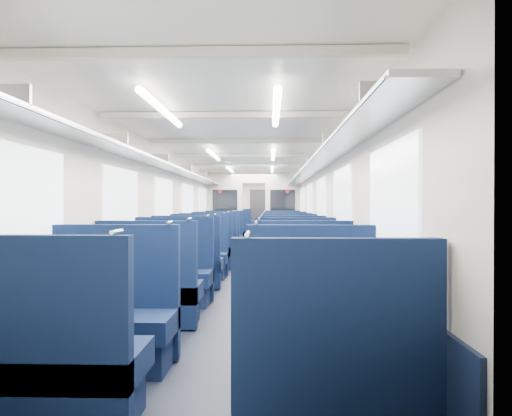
{
  "coord_description": "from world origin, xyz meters",
  "views": [
    {
      "loc": [
        0.49,
        -10.88,
        1.35
      ],
      "look_at": [
        0.13,
        1.0,
        1.26
      ],
      "focal_mm": 31.9,
      "sensor_mm": 36.0,
      "label": 1
    }
  ],
  "objects_px": {
    "seat_16": "(219,242)",
    "end_door": "(259,213)",
    "seat_9": "(291,265)",
    "seat_23": "(279,232)",
    "seat_11": "(288,258)",
    "seat_17": "(283,242)",
    "seat_10": "(198,258)",
    "seat_21": "(280,234)",
    "seat_1": "(332,382)",
    "seat_18": "(224,239)",
    "seat_6": "(172,277)",
    "seat_15": "(284,246)",
    "bulkhead": "(254,208)",
    "seat_13": "(286,251)",
    "seat_8": "(188,265)",
    "seat_24": "(235,230)",
    "seat_2": "(111,322)",
    "seat_27": "(278,229)",
    "seat_5": "(301,293)",
    "seat_26": "(237,229)",
    "seat_22": "(233,232)",
    "seat_7": "(296,279)",
    "seat_20": "(230,234)",
    "seat_0": "(49,368)",
    "seat_12": "(207,251)",
    "seat_3": "(312,324)",
    "seat_14": "(213,246)",
    "seat_19": "(282,239)",
    "seat_4": "(151,293)",
    "seat_25": "(279,230)"
  },
  "relations": [
    {
      "from": "seat_5",
      "to": "seat_26",
      "type": "xyz_separation_m",
      "value": [
        -1.66,
        13.43,
        0.0
      ]
    },
    {
      "from": "seat_3",
      "to": "seat_13",
      "type": "xyz_separation_m",
      "value": [
        0.0,
        5.9,
        0.0
      ]
    },
    {
      "from": "seat_11",
      "to": "seat_19",
      "type": "distance_m",
      "value": 4.7
    },
    {
      "from": "seat_9",
      "to": "seat_23",
      "type": "distance_m",
      "value": 8.87
    },
    {
      "from": "seat_2",
      "to": "seat_17",
      "type": "distance_m",
      "value": 8.16
    },
    {
      "from": "seat_9",
      "to": "seat_19",
      "type": "xyz_separation_m",
      "value": [
        0.0,
        5.74,
        0.0
      ]
    },
    {
      "from": "seat_2",
      "to": "seat_15",
      "type": "height_order",
      "value": "same"
    },
    {
      "from": "seat_8",
      "to": "seat_24",
      "type": "distance_m",
      "value": 10.13
    },
    {
      "from": "seat_8",
      "to": "seat_16",
      "type": "height_order",
      "value": "same"
    },
    {
      "from": "seat_0",
      "to": "seat_27",
      "type": "xyz_separation_m",
      "value": [
        1.66,
        15.8,
        0.0
      ]
    },
    {
      "from": "seat_7",
      "to": "seat_27",
      "type": "height_order",
      "value": "same"
    },
    {
      "from": "seat_2",
      "to": "seat_9",
      "type": "relative_size",
      "value": 1.0
    },
    {
      "from": "bulkhead",
      "to": "seat_22",
      "type": "bearing_deg",
      "value": 110.33
    },
    {
      "from": "bulkhead",
      "to": "seat_5",
      "type": "bearing_deg",
      "value": -84.62
    },
    {
      "from": "seat_4",
      "to": "seat_25",
      "type": "bearing_deg",
      "value": 82.34
    },
    {
      "from": "seat_8",
      "to": "bulkhead",
      "type": "bearing_deg",
      "value": 82.82
    },
    {
      "from": "bulkhead",
      "to": "seat_13",
      "type": "distance_m",
      "value": 4.4
    },
    {
      "from": "seat_21",
      "to": "seat_22",
      "type": "distance_m",
      "value": 2.03
    },
    {
      "from": "seat_11",
      "to": "seat_24",
      "type": "height_order",
      "value": "same"
    },
    {
      "from": "seat_4",
      "to": "seat_20",
      "type": "bearing_deg",
      "value": 90.0
    },
    {
      "from": "seat_10",
      "to": "seat_21",
      "type": "distance_m",
      "value": 6.82
    },
    {
      "from": "seat_7",
      "to": "seat_20",
      "type": "distance_m",
      "value": 9.29
    },
    {
      "from": "seat_0",
      "to": "seat_15",
      "type": "distance_m",
      "value": 8.12
    },
    {
      "from": "seat_1",
      "to": "seat_21",
      "type": "distance_m",
      "value": 12.41
    },
    {
      "from": "seat_8",
      "to": "seat_24",
      "type": "bearing_deg",
      "value": 90.0
    },
    {
      "from": "seat_19",
      "to": "seat_15",
      "type": "bearing_deg",
      "value": -90.0
    },
    {
      "from": "seat_6",
      "to": "seat_15",
      "type": "height_order",
      "value": "same"
    },
    {
      "from": "seat_6",
      "to": "seat_26",
      "type": "height_order",
      "value": "same"
    },
    {
      "from": "bulkhead",
      "to": "seat_11",
      "type": "relative_size",
      "value": 2.32
    },
    {
      "from": "seat_21",
      "to": "seat_24",
      "type": "distance_m",
      "value": 2.97
    },
    {
      "from": "seat_11",
      "to": "seat_17",
      "type": "distance_m",
      "value": 3.37
    },
    {
      "from": "seat_2",
      "to": "seat_8",
      "type": "bearing_deg",
      "value": 90.0
    },
    {
      "from": "seat_7",
      "to": "seat_12",
      "type": "relative_size",
      "value": 1.0
    },
    {
      "from": "seat_12",
      "to": "seat_22",
      "type": "distance_m",
      "value": 6.6
    },
    {
      "from": "seat_0",
      "to": "seat_13",
      "type": "xyz_separation_m",
      "value": [
        1.66,
        6.93,
        0.0
      ]
    },
    {
      "from": "seat_16",
      "to": "end_door",
      "type": "bearing_deg",
      "value": 84.16
    },
    {
      "from": "seat_7",
      "to": "seat_9",
      "type": "xyz_separation_m",
      "value": [
        0.0,
        1.34,
        0.0
      ]
    },
    {
      "from": "seat_5",
      "to": "seat_23",
      "type": "relative_size",
      "value": 1.0
    },
    {
      "from": "seat_7",
      "to": "seat_17",
      "type": "bearing_deg",
      "value": 90.0
    },
    {
      "from": "seat_14",
      "to": "seat_0",
      "type": "bearing_deg",
      "value": -90.0
    },
    {
      "from": "seat_9",
      "to": "seat_24",
      "type": "xyz_separation_m",
      "value": [
        -1.66,
        10.06,
        0.0
      ]
    },
    {
      "from": "seat_23",
      "to": "seat_19",
      "type": "bearing_deg",
      "value": -90.0
    },
    {
      "from": "seat_17",
      "to": "seat_27",
      "type": "distance_m",
      "value": 6.77
    },
    {
      "from": "seat_7",
      "to": "seat_17",
      "type": "relative_size",
      "value": 1.0
    },
    {
      "from": "seat_18",
      "to": "seat_23",
      "type": "xyz_separation_m",
      "value": [
        1.66,
        3.23,
        0.0
      ]
    },
    {
      "from": "seat_1",
      "to": "seat_24",
      "type": "relative_size",
      "value": 1.0
    },
    {
      "from": "seat_13",
      "to": "seat_16",
      "type": "relative_size",
      "value": 1.0
    },
    {
      "from": "seat_0",
      "to": "seat_24",
      "type": "relative_size",
      "value": 1.0
    },
    {
      "from": "seat_24",
      "to": "seat_14",
      "type": "bearing_deg",
      "value": -90.0
    },
    {
      "from": "seat_1",
      "to": "seat_21",
      "type": "relative_size",
      "value": 1.0
    }
  ]
}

